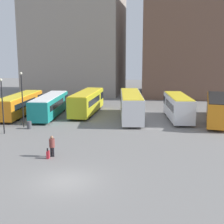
{
  "coord_description": "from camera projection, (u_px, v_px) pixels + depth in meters",
  "views": [
    {
      "loc": [
        6.1,
        -18.68,
        8.36
      ],
      "look_at": [
        0.94,
        13.19,
        2.23
      ],
      "focal_mm": 50.0,
      "sensor_mm": 36.0,
      "label": 1
    }
  ],
  "objects": [
    {
      "name": "building_block_right",
      "position": [
        187.0,
        41.0,
        61.9
      ],
      "size": [
        16.41,
        17.6,
        21.47
      ],
      "color": "brown",
      "rests_on": "ground_plane"
    },
    {
      "name": "traveler",
      "position": [
        52.0,
        144.0,
        25.33
      ],
      "size": [
        0.51,
        0.51,
        1.77
      ],
      "rotation": [
        0.0,
        0.0,
        1.71
      ],
      "color": "black",
      "rests_on": "ground_plane"
    },
    {
      "name": "bus_1",
      "position": [
        50.0,
        105.0,
        41.74
      ],
      "size": [
        3.61,
        11.62,
        2.77
      ],
      "rotation": [
        0.0,
        0.0,
        1.67
      ],
      "color": "#19847F",
      "rests_on": "ground_plane"
    },
    {
      "name": "ground_plane",
      "position": [
        66.0,
        181.0,
        20.63
      ],
      "size": [
        160.0,
        160.0,
        0.0
      ],
      "primitive_type": "plane",
      "color": "slate"
    },
    {
      "name": "bus_3",
      "position": [
        131.0,
        105.0,
        40.13
      ],
      "size": [
        4.25,
        12.16,
        3.31
      ],
      "rotation": [
        0.0,
        0.0,
        1.72
      ],
      "color": "silver",
      "rests_on": "ground_plane"
    },
    {
      "name": "trash_bin",
      "position": [
        29.0,
        125.0,
        34.83
      ],
      "size": [
        0.52,
        0.52,
        0.85
      ],
      "color": "#47474C",
      "rests_on": "ground_plane"
    },
    {
      "name": "lamp_post_0",
      "position": [
        22.0,
        95.0,
        35.05
      ],
      "size": [
        0.28,
        0.28,
        6.27
      ],
      "color": "black",
      "rests_on": "ground_plane"
    },
    {
      "name": "lamp_post_1",
      "position": [
        2.0,
        102.0,
        32.17
      ],
      "size": [
        0.28,
        0.28,
        5.8
      ],
      "color": "black",
      "rests_on": "ground_plane"
    },
    {
      "name": "bus_0",
      "position": [
        20.0,
        104.0,
        42.32
      ],
      "size": [
        3.21,
        11.66,
        2.8
      ],
      "rotation": [
        0.0,
        0.0,
        1.63
      ],
      "color": "orange",
      "rests_on": "ground_plane"
    },
    {
      "name": "bus_4",
      "position": [
        178.0,
        107.0,
        39.45
      ],
      "size": [
        3.64,
        9.42,
        3.11
      ],
      "rotation": [
        0.0,
        0.0,
        1.71
      ],
      "color": "silver",
      "rests_on": "ground_plane"
    },
    {
      "name": "suitcase",
      "position": [
        48.0,
        155.0,
        25.03
      ],
      "size": [
        0.25,
        0.4,
        0.9
      ],
      "rotation": [
        0.0,
        0.0,
        1.71
      ],
      "color": "#B7232D",
      "rests_on": "ground_plane"
    },
    {
      "name": "building_block_left",
      "position": [
        76.0,
        5.0,
        64.08
      ],
      "size": [
        19.02,
        16.18,
        36.26
      ],
      "color": "gray",
      "rests_on": "ground_plane"
    },
    {
      "name": "bus_2",
      "position": [
        87.0,
        102.0,
        43.59
      ],
      "size": [
        2.66,
        11.19,
        3.06
      ],
      "rotation": [
        0.0,
        0.0,
        1.58
      ],
      "color": "gold",
      "rests_on": "ground_plane"
    },
    {
      "name": "bus_5",
      "position": [
        217.0,
        108.0,
        38.44
      ],
      "size": [
        3.97,
        12.14,
        3.07
      ],
      "rotation": [
        0.0,
        0.0,
        1.44
      ],
      "color": "orange",
      "rests_on": "ground_plane"
    }
  ]
}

